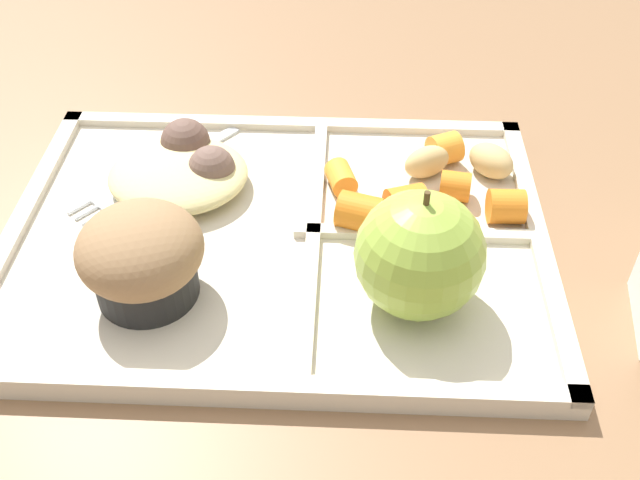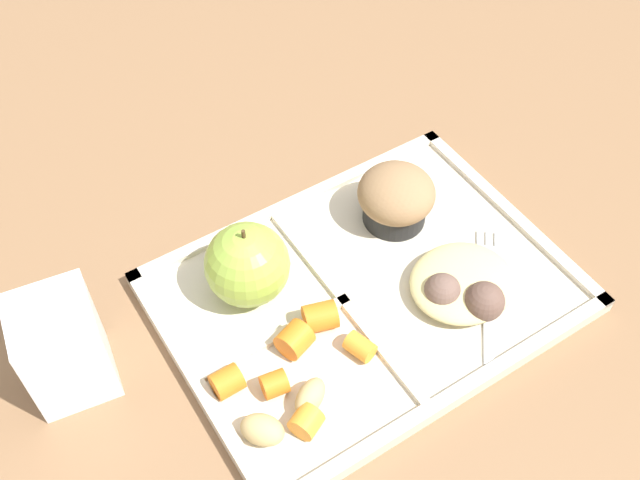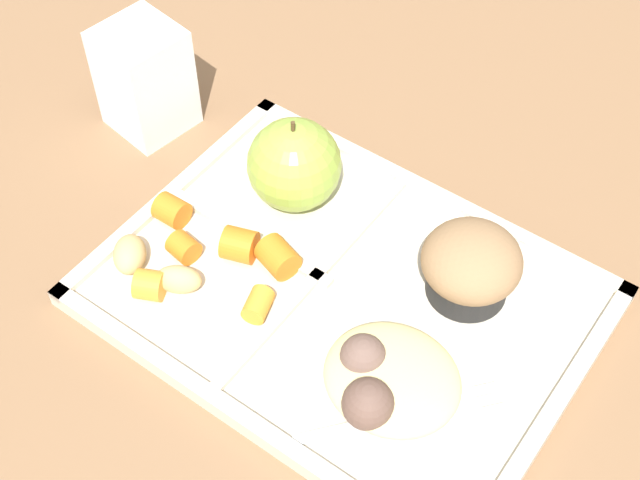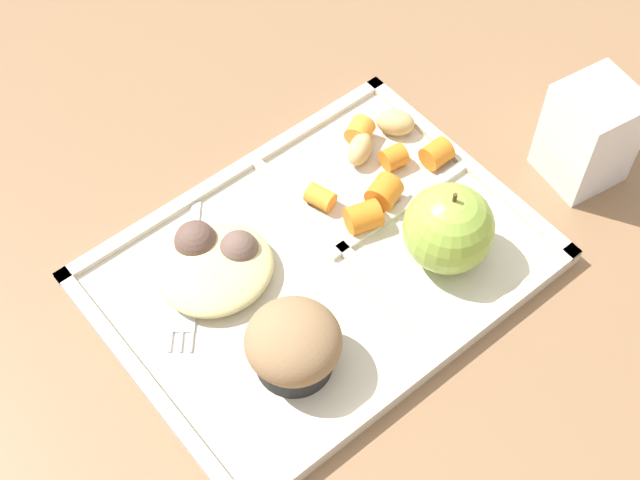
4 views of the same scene
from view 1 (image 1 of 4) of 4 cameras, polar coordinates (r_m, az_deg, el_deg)
name	(u,v)px [view 1 (image 1 of 4)]	position (r m, az deg, el deg)	size (l,w,h in m)	color
ground	(277,244)	(0.52, -3.35, -0.34)	(6.00, 6.00, 0.00)	#846042
lunch_tray	(278,238)	(0.52, -3.26, 0.16)	(0.37, 0.27, 0.02)	beige
green_apple	(420,255)	(0.44, 7.66, -1.15)	(0.08, 0.08, 0.09)	#93B742
bran_muffin	(142,257)	(0.46, -13.53, -1.26)	(0.08, 0.08, 0.06)	black
carrot_slice_diagonal	(455,186)	(0.55, 10.33, 4.08)	(0.02, 0.02, 0.02)	orange
carrot_slice_center	(407,205)	(0.52, 6.66, 2.67)	(0.03, 0.03, 0.03)	orange
carrot_slice_back	(445,149)	(0.58, 9.54, 6.90)	(0.02, 0.02, 0.02)	orange
carrot_slice_edge	(360,213)	(0.51, 3.08, 2.11)	(0.03, 0.03, 0.03)	orange
carrot_slice_small	(506,206)	(0.53, 14.09, 2.52)	(0.02, 0.02, 0.02)	orange
carrot_slice_large	(341,178)	(0.55, 1.62, 4.80)	(0.02, 0.02, 0.03)	orange
potato_chunk_wedge	(427,162)	(0.56, 8.20, 5.96)	(0.04, 0.02, 0.02)	tan
potato_chunk_browned	(491,161)	(0.57, 13.00, 5.96)	(0.04, 0.03, 0.02)	tan
egg_noodle_pile	(178,174)	(0.56, -10.82, 4.97)	(0.10, 0.09, 0.02)	#D6C684
meatball_front	(212,169)	(0.55, -8.31, 5.41)	(0.03, 0.03, 0.03)	brown
meatball_back	(186,143)	(0.58, -10.28, 7.35)	(0.04, 0.04, 0.04)	brown
plastic_fork	(148,178)	(0.57, -13.06, 4.65)	(0.11, 0.13, 0.00)	silver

